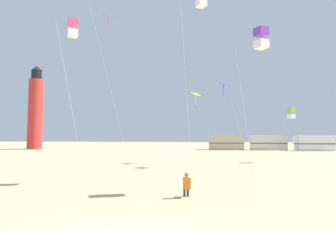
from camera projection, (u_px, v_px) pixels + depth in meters
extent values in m
cube|color=orange|center=(187.00, 183.00, 13.03)|extent=(0.36, 0.26, 0.52)
sphere|color=#9E704C|center=(187.00, 175.00, 13.06)|extent=(0.20, 0.20, 0.20)
cylinder|color=#2D2D38|center=(188.00, 188.00, 13.20)|extent=(0.17, 0.37, 0.13)
cylinder|color=#2D2D38|center=(188.00, 192.00, 13.35)|extent=(0.11, 0.11, 0.42)
cylinder|color=#2D2D38|center=(185.00, 188.00, 13.20)|extent=(0.17, 0.37, 0.13)
cylinder|color=#2D2D38|center=(184.00, 192.00, 13.34)|extent=(0.11, 0.11, 0.42)
cylinder|color=silver|center=(186.00, 86.00, 18.36)|extent=(0.77, 2.06, 12.10)
cube|color=white|center=(201.00, 3.00, 19.02)|extent=(0.82, 0.82, 0.44)
cylinder|color=silver|center=(244.00, 113.00, 14.81)|extent=(0.61, 2.04, 8.14)
cube|color=purple|center=(261.00, 32.00, 15.30)|extent=(0.82, 0.82, 0.44)
cube|color=white|center=(261.00, 44.00, 15.26)|extent=(0.82, 0.82, 0.44)
cylinder|color=silver|center=(238.00, 124.00, 24.77)|extent=(2.42, 2.21, 7.64)
cube|color=blue|center=(223.00, 84.00, 26.32)|extent=(1.22, 1.22, 0.40)
cylinder|color=blue|center=(223.00, 91.00, 26.28)|extent=(0.04, 0.04, 1.10)
cylinder|color=silver|center=(290.00, 138.00, 29.08)|extent=(1.85, 0.93, 5.21)
cube|color=#72D12D|center=(291.00, 110.00, 30.14)|extent=(0.82, 0.82, 0.44)
cube|color=white|center=(291.00, 116.00, 30.10)|extent=(0.82, 0.82, 0.44)
cylinder|color=silver|center=(110.00, 87.00, 23.72)|extent=(3.30, 1.52, 13.78)
cube|color=#D826A5|center=(108.00, 16.00, 25.88)|extent=(1.22, 1.22, 0.40)
cylinder|color=#D826A5|center=(108.00, 23.00, 25.83)|extent=(0.04, 0.04, 1.10)
cylinder|color=silver|center=(70.00, 102.00, 16.77)|extent=(1.76, 0.69, 9.72)
cube|color=#E54C8C|center=(73.00, 22.00, 18.02)|extent=(0.82, 0.82, 0.44)
cube|color=white|center=(73.00, 33.00, 17.97)|extent=(0.82, 0.82, 0.44)
cylinder|color=silver|center=(207.00, 128.00, 27.86)|extent=(2.99, 2.17, 7.16)
cube|color=yellow|center=(196.00, 94.00, 29.68)|extent=(1.22, 1.22, 0.40)
cylinder|color=yellow|center=(196.00, 100.00, 29.63)|extent=(0.04, 0.04, 1.10)
cylinder|color=red|center=(35.00, 114.00, 56.56)|extent=(2.80, 2.80, 14.00)
cylinder|color=black|center=(37.00, 75.00, 57.08)|extent=(2.00, 2.00, 1.80)
cone|color=black|center=(37.00, 68.00, 57.17)|extent=(2.20, 2.20, 1.00)
cube|color=#C6B28C|center=(226.00, 142.00, 53.75)|extent=(6.42, 2.37, 2.80)
cube|color=#4C608C|center=(226.00, 143.00, 53.74)|extent=(6.46, 2.41, 0.24)
cube|color=beige|center=(268.00, 142.00, 53.23)|extent=(6.46, 2.46, 2.80)
cube|color=#4C608C|center=(268.00, 143.00, 53.22)|extent=(6.50, 2.50, 0.24)
cube|color=white|center=(314.00, 143.00, 50.55)|extent=(6.57, 2.84, 2.80)
cube|color=#4C608C|center=(314.00, 144.00, 50.54)|extent=(6.62, 2.89, 0.24)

